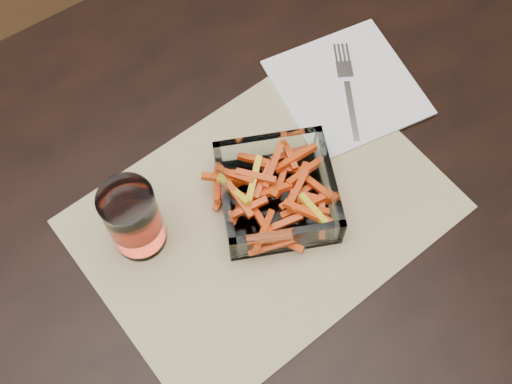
% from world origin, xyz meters
% --- Properties ---
extents(dining_table, '(1.60, 0.90, 0.75)m').
position_xyz_m(dining_table, '(0.00, 0.00, 0.66)').
color(dining_table, black).
rests_on(dining_table, ground).
extents(placemat, '(0.47, 0.36, 0.00)m').
position_xyz_m(placemat, '(0.11, -0.01, 0.75)').
color(placemat, tan).
rests_on(placemat, dining_table).
extents(glass_bowl, '(0.19, 0.19, 0.06)m').
position_xyz_m(glass_bowl, '(0.13, -0.00, 0.78)').
color(glass_bowl, white).
rests_on(glass_bowl, placemat).
extents(tumbler, '(0.07, 0.07, 0.12)m').
position_xyz_m(tumbler, '(-0.04, 0.06, 0.81)').
color(tumbler, white).
rests_on(tumbler, placemat).
extents(napkin, '(0.21, 0.21, 0.00)m').
position_xyz_m(napkin, '(0.32, 0.09, 0.76)').
color(napkin, white).
rests_on(napkin, placemat).
extents(fork, '(0.10, 0.15, 0.00)m').
position_xyz_m(fork, '(0.32, 0.09, 0.76)').
color(fork, silver).
rests_on(fork, napkin).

